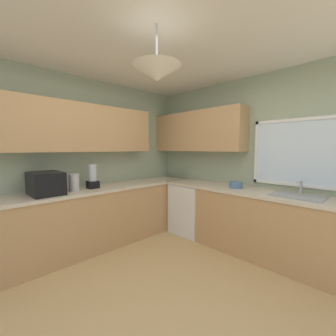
{
  "coord_description": "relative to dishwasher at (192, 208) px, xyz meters",
  "views": [
    {
      "loc": [
        1.52,
        -1.34,
        1.5
      ],
      "look_at": [
        -0.58,
        0.71,
        1.24
      ],
      "focal_mm": 23.22,
      "sensor_mm": 36.0,
      "label": 1
    }
  ],
  "objects": [
    {
      "name": "microwave",
      "position": [
        -0.66,
        -2.15,
        0.62
      ],
      "size": [
        0.48,
        0.36,
        0.29
      ],
      "primitive_type": "cube",
      "color": "black",
      "rests_on": "counter_run_left"
    },
    {
      "name": "kettle",
      "position": [
        -0.64,
        -1.8,
        0.6
      ],
      "size": [
        0.14,
        0.14,
        0.24
      ],
      "primitive_type": "cylinder",
      "color": "#B7B7BC",
      "rests_on": "counter_run_left"
    },
    {
      "name": "counter_run_back",
      "position": [
        1.11,
        0.03,
        0.02
      ],
      "size": [
        2.95,
        0.65,
        0.91
      ],
      "color": "tan",
      "rests_on": "ground_plane"
    },
    {
      "name": "dishwasher",
      "position": [
        0.0,
        0.0,
        0.0
      ],
      "size": [
        0.6,
        0.6,
        0.86
      ],
      "primitive_type": "cube",
      "color": "white",
      "rests_on": "ground_plane"
    },
    {
      "name": "blender_appliance",
      "position": [
        -0.66,
        -1.52,
        0.64
      ],
      "size": [
        0.15,
        0.15,
        0.36
      ],
      "color": "black",
      "rests_on": "counter_run_left"
    },
    {
      "name": "sink_assembly",
      "position": [
        1.64,
        0.04,
        0.49
      ],
      "size": [
        0.58,
        0.4,
        0.19
      ],
      "color": "#9EA0A5",
      "rests_on": "counter_run_back"
    },
    {
      "name": "bowl",
      "position": [
        0.82,
        0.03,
        0.52
      ],
      "size": [
        0.19,
        0.19,
        0.09
      ],
      "primitive_type": "cylinder",
      "color": "#4C7099",
      "rests_on": "counter_run_back"
    },
    {
      "name": "room_shell",
      "position": [
        0.1,
        -1.04,
        1.42
      ],
      "size": [
        3.86,
        4.02,
        2.66
      ],
      "color": "#9EAD8E",
      "rests_on": "ground_plane"
    },
    {
      "name": "ground_plane",
      "position": [
        0.9,
        -1.61,
        -0.43
      ],
      "size": [
        8.59,
        8.59,
        0.0
      ],
      "primitive_type": "plane",
      "color": "tan"
    },
    {
      "name": "counter_run_left",
      "position": [
        -0.66,
        -1.61,
        0.02
      ],
      "size": [
        0.65,
        3.63,
        0.91
      ],
      "color": "tan",
      "rests_on": "ground_plane"
    }
  ]
}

